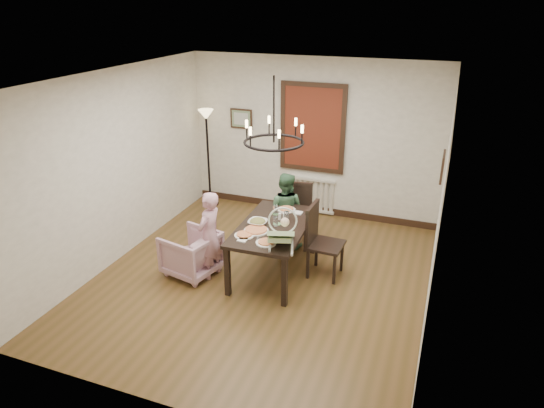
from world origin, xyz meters
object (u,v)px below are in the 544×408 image
Objects in this scene: dining_table at (274,230)px; chair_right at (326,241)px; armchair at (191,253)px; baby_bouncer at (281,233)px; drinking_glass at (276,222)px; elderly_woman at (210,242)px; seated_man at (285,216)px; chair_far at (296,216)px; floor_lamp at (208,160)px.

chair_right is (0.71, 0.20, -0.13)m from dining_table.
armchair is 1.31× the size of baby_bouncer.
drinking_glass is (-0.26, 0.50, -0.11)m from baby_bouncer.
elderly_woman reaches higher than seated_man.
chair_far is 1.52m from baby_bouncer.
chair_far is 0.18m from seated_man.
drinking_glass is at bearing 119.58° from elderly_woman.
floor_lamp is (-2.72, 1.73, 0.36)m from chair_right.
chair_right is 1.06m from seated_man.
baby_bouncer is (0.26, -1.44, 0.43)m from chair_far.
chair_far is 0.99m from drinking_glass.
chair_right is 1.01× the size of elderly_woman.
chair_right reaches higher than seated_man.
armchair is 0.36m from elderly_woman.
baby_bouncer is at bearing -88.23° from chair_far.
dining_table reaches higher than armchair.
chair_far is 7.69× the size of drinking_glass.
baby_bouncer is at bearing 88.83° from elderly_woman.
seated_man reaches higher than chair_far.
seated_man reaches higher than drinking_glass.
dining_table is at bearing 101.88° from baby_bouncer.
dining_table is 1.23m from armchair.
baby_bouncer is at bearing -62.58° from drinking_glass.
dining_table is at bearing 152.46° from drinking_glass.
elderly_woman is (-0.80, -0.39, -0.14)m from dining_table.
drinking_glass is (0.16, -0.86, 0.31)m from seated_man.
chair_right is 3.24m from floor_lamp.
armchair is at bearing 158.55° from baby_bouncer.
elderly_woman is 2.64m from floor_lamp.
floor_lamp reaches higher than chair_far.
chair_far is 0.96× the size of elderly_woman.
armchair is 0.69× the size of seated_man.
dining_table is at bearing 123.97° from armchair.
dining_table is 1.62× the size of seated_man.
elderly_woman is (-1.52, -0.59, -0.01)m from chair_right.
chair_right is at bearing 13.54° from dining_table.
elderly_woman is 0.59× the size of floor_lamp.
chair_right is at bearing 17.62° from drinking_glass.
elderly_woman is 1.41m from seated_man.
chair_right is at bearing -32.44° from floor_lamp.
chair_right reaches higher than dining_table.
dining_table is at bearing 121.55° from elderly_woman.
armchair is 1.53m from baby_bouncer.
elderly_woman reaches higher than armchair.
chair_right reaches higher than elderly_woman.
baby_bouncer reaches higher than drinking_glass.
seated_man is at bearing 155.21° from armchair.
armchair is 5.34× the size of drinking_glass.
chair_right reaches higher than chair_far.
chair_right reaches higher than drinking_glass.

